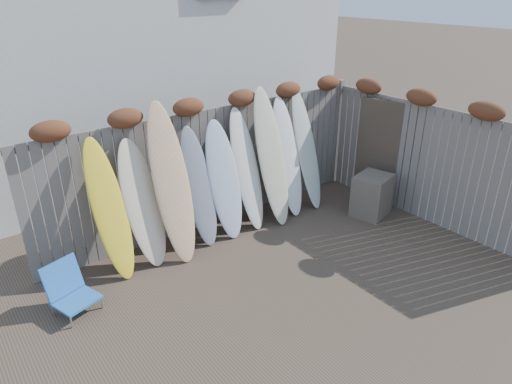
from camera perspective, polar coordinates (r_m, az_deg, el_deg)
ground at (r=6.46m, az=6.62°, el=-11.67°), size 80.00×80.00×0.00m
back_fence at (r=7.60m, az=-5.14°, el=4.38°), size 6.05×0.28×2.24m
right_fence at (r=8.21m, az=21.13°, el=4.05°), size 0.28×4.40×2.24m
house at (r=11.01m, az=-15.93°, el=20.71°), size 8.50×5.50×6.33m
beach_chair at (r=6.33m, az=-22.30°, el=-11.16°), size 0.63×0.65×0.66m
wooden_crate at (r=8.36m, az=14.27°, el=-0.39°), size 0.75×0.67×0.75m
lattice_panel at (r=8.68m, az=16.31°, el=4.54°), size 0.33×1.27×1.93m
surfboard_0 at (r=6.56m, az=-17.86°, el=-2.16°), size 0.53×0.74×1.97m
surfboard_1 at (r=6.75m, az=-13.99°, el=-1.44°), size 0.60×0.71×1.85m
surfboard_2 at (r=6.73m, az=-10.49°, el=1.01°), size 0.59×0.84×2.32m
surfboard_3 at (r=7.13m, az=-7.16°, el=0.60°), size 0.48×0.66×1.85m
surfboard_4 at (r=7.31m, az=-4.01°, el=1.51°), size 0.58×0.70×1.88m
surfboard_5 at (r=7.55m, az=-1.17°, el=2.82°), size 0.48×0.72×2.00m
surfboard_6 at (r=7.69m, az=1.95°, el=4.36°), size 0.55×0.82×2.27m
surfboard_7 at (r=8.04m, az=3.96°, el=4.35°), size 0.53×0.76×2.04m
surfboard_8 at (r=8.31m, az=6.33°, el=5.27°), size 0.51×0.78×2.13m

